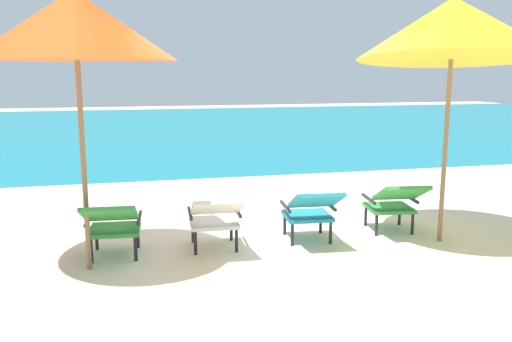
{
  "coord_description": "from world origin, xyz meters",
  "views": [
    {
      "loc": [
        -1.47,
        -5.76,
        1.93
      ],
      "look_at": [
        0.0,
        0.37,
        0.75
      ],
      "focal_mm": 37.87,
      "sensor_mm": 36.0,
      "label": 1
    }
  ],
  "objects_px": {
    "lounge_chair_near_left": "(215,216)",
    "beach_umbrella_right": "(453,28)",
    "beach_umbrella_left": "(75,26)",
    "lounge_chair_far_right": "(394,201)",
    "lounge_chair_far_left": "(113,223)",
    "lounge_chair_near_right": "(311,209)"
  },
  "relations": [
    {
      "from": "lounge_chair_far_right",
      "to": "beach_umbrella_left",
      "type": "xyz_separation_m",
      "value": [
        -3.46,
        -0.34,
        1.92
      ]
    },
    {
      "from": "lounge_chair_near_left",
      "to": "beach_umbrella_left",
      "type": "distance_m",
      "value": 2.33
    },
    {
      "from": "lounge_chair_far_left",
      "to": "lounge_chair_near_right",
      "type": "relative_size",
      "value": 1.0
    },
    {
      "from": "beach_umbrella_left",
      "to": "beach_umbrella_right",
      "type": "bearing_deg",
      "value": -0.18
    },
    {
      "from": "lounge_chair_far_right",
      "to": "beach_umbrella_right",
      "type": "relative_size",
      "value": 0.34
    },
    {
      "from": "lounge_chair_far_left",
      "to": "lounge_chair_near_left",
      "type": "distance_m",
      "value": 1.06
    },
    {
      "from": "lounge_chair_far_right",
      "to": "beach_umbrella_right",
      "type": "xyz_separation_m",
      "value": [
        0.4,
        -0.35,
        1.97
      ]
    },
    {
      "from": "beach_umbrella_left",
      "to": "lounge_chair_near_left",
      "type": "bearing_deg",
      "value": 8.47
    },
    {
      "from": "lounge_chair_far_right",
      "to": "beach_umbrella_left",
      "type": "height_order",
      "value": "beach_umbrella_left"
    },
    {
      "from": "lounge_chair_near_left",
      "to": "lounge_chair_near_right",
      "type": "relative_size",
      "value": 0.99
    },
    {
      "from": "lounge_chair_near_right",
      "to": "lounge_chair_far_left",
      "type": "bearing_deg",
      "value": -178.78
    },
    {
      "from": "lounge_chair_near_left",
      "to": "beach_umbrella_right",
      "type": "xyz_separation_m",
      "value": [
        2.57,
        -0.2,
        1.97
      ]
    },
    {
      "from": "beach_umbrella_right",
      "to": "lounge_chair_far_left",
      "type": "bearing_deg",
      "value": 176.96
    },
    {
      "from": "lounge_chair_far_left",
      "to": "beach_umbrella_left",
      "type": "xyz_separation_m",
      "value": [
        -0.23,
        -0.18,
        1.92
      ]
    },
    {
      "from": "beach_umbrella_left",
      "to": "lounge_chair_far_right",
      "type": "bearing_deg",
      "value": 5.59
    },
    {
      "from": "lounge_chair_far_left",
      "to": "lounge_chair_near_left",
      "type": "bearing_deg",
      "value": 0.64
    },
    {
      "from": "lounge_chair_near_right",
      "to": "beach_umbrella_right",
      "type": "height_order",
      "value": "beach_umbrella_right"
    },
    {
      "from": "lounge_chair_far_right",
      "to": "beach_umbrella_left",
      "type": "distance_m",
      "value": 3.97
    },
    {
      "from": "lounge_chair_far_left",
      "to": "lounge_chair_far_right",
      "type": "relative_size",
      "value": 0.98
    },
    {
      "from": "lounge_chair_near_left",
      "to": "beach_umbrella_right",
      "type": "bearing_deg",
      "value": -4.56
    },
    {
      "from": "lounge_chair_far_left",
      "to": "lounge_chair_near_left",
      "type": "height_order",
      "value": "same"
    },
    {
      "from": "lounge_chair_far_left",
      "to": "beach_umbrella_right",
      "type": "distance_m",
      "value": 4.13
    }
  ]
}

